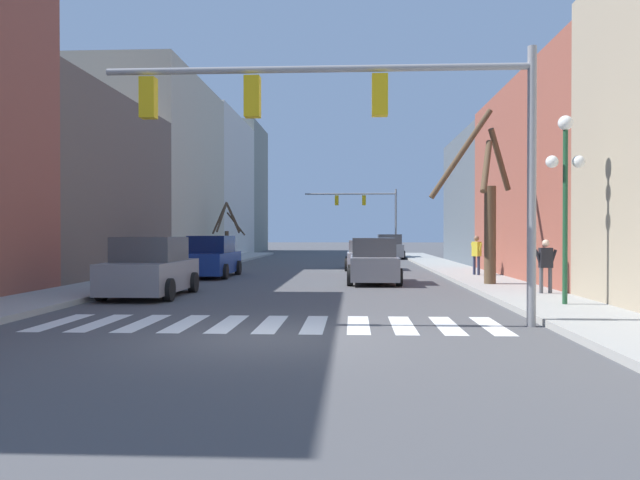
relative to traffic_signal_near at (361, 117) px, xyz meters
The scene contains 16 objects.
ground_plane 4.92m from the traffic_signal_near, 138.49° to the right, with size 240.00×240.00×0.00m, color #4C4C4F.
building_row_left 29.61m from the traffic_signal_near, 115.50° to the left, with size 6.00×64.36×13.04m.
building_row_right 14.32m from the traffic_signal_near, 50.84° to the left, with size 6.00×38.16×8.39m.
crosswalk_stripes 4.64m from the traffic_signal_near, behind, with size 9.45×2.60×0.01m.
traffic_signal_near is the anchor object (origin of this frame).
traffic_signal_far 40.22m from the traffic_signal_near, 88.53° to the left, with size 7.79×0.28×5.64m.
street_lamp_right_corner 5.80m from the traffic_signal_near, 28.94° to the left, with size 0.95×0.36×4.61m.
car_driving_toward_lane 34.11m from the traffic_signal_near, 85.77° to the left, with size 2.11×4.68×1.81m.
car_parked_left_near 11.39m from the traffic_signal_near, 86.81° to the left, with size 1.97×4.19×1.71m.
car_parked_right_far 8.98m from the traffic_signal_near, 138.34° to the left, with size 2.12×4.25×1.77m.
car_parked_right_near 15.59m from the traffic_signal_near, 114.33° to the left, with size 1.97×4.70×1.78m.
car_parked_left_mid 20.00m from the traffic_signal_near, 88.58° to the left, with size 2.14×4.75×1.53m.
pedestrian_on_left_sidewalk 14.78m from the traffic_signal_near, 69.83° to the left, with size 0.40×0.66×1.64m.
pedestrian_on_right_sidewalk 8.40m from the traffic_signal_near, 45.92° to the left, with size 0.67×0.24×1.55m.
street_tree_left_near 28.50m from the traffic_signal_near, 107.06° to the left, with size 1.88×2.35×3.79m.
street_tree_right_mid 10.04m from the traffic_signal_near, 63.72° to the left, with size 3.01×2.26×6.01m.
Camera 1 is at (1.70, -11.10, 1.88)m, focal length 35.00 mm.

